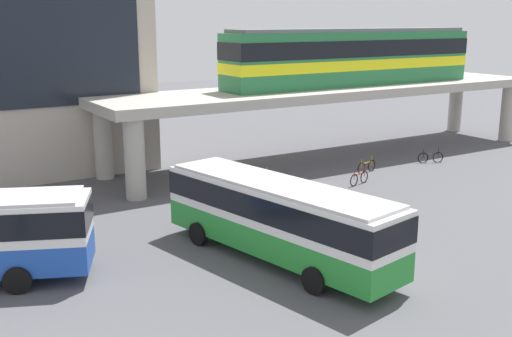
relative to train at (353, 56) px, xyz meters
The scene contains 9 objects.
ground_plane 16.58m from the train, 158.52° to the right, with size 120.00×120.00×0.00m, color #515156.
elevated_platform 3.04m from the train, behind, with size 33.38×6.80×4.95m.
train is the anchor object (origin of this frame).
bus_main 21.34m from the train, 138.15° to the right, with size 4.63×11.32×3.22m.
bicycle_red 10.56m from the train, 126.31° to the right, with size 1.75×0.51×1.04m.
bicycle_black 8.71m from the train, 59.51° to the right, with size 1.66×0.78×1.04m.
bicycle_brown 13.45m from the train, 143.89° to the right, with size 1.71×0.66×1.04m.
bicycle_silver 12.53m from the train, 158.51° to the right, with size 1.71×0.65×1.04m.
bicycle_orange 8.46m from the train, 118.64° to the right, with size 1.77×0.40×1.04m.
Camera 1 is at (-14.39, -17.56, 9.42)m, focal length 43.26 mm.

